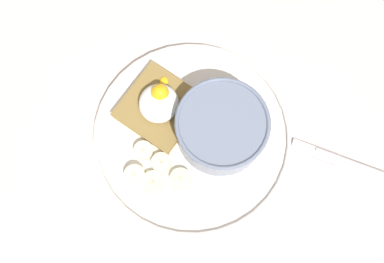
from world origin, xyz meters
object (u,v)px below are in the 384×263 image
toast_slice (160,108)px  banana_slice_front (162,163)px  banana_slice_left (144,151)px  banana_slice_right (153,182)px  banana_slice_back (135,175)px  banana_slice_inner (181,179)px  poached_egg (159,101)px  oatmeal_bowl (221,128)px  knife (341,159)px

toast_slice → banana_slice_front: bearing=-169.7°
banana_slice_left → banana_slice_right: bearing=-154.1°
banana_slice_back → banana_slice_inner: bearing=-86.8°
banana_slice_back → poached_egg: bearing=-10.8°
poached_egg → oatmeal_bowl: bearing=-106.3°
banana_slice_right → banana_slice_inner: size_ratio=0.91×
toast_slice → banana_slice_right: (-10.79, -0.72, -0.25)cm
oatmeal_bowl → banana_slice_inner: (-7.37, 4.70, -2.37)cm
toast_slice → banana_slice_back: size_ratio=3.64×
banana_slice_front → banana_slice_inner: bearing=-122.3°
oatmeal_bowl → banana_slice_inner: oatmeal_bowl is taller
banana_slice_left → banana_slice_back: size_ratio=1.04×
oatmeal_bowl → knife: 18.02cm
oatmeal_bowl → banana_slice_front: bearing=125.7°
poached_egg → banana_slice_inner: poached_egg is taller
banana_slice_back → banana_slice_right: (-0.64, -2.70, -0.07)cm
banana_slice_left → banana_slice_back: bearing=170.0°
toast_slice → poached_egg: (0.24, -0.01, 2.06)cm
banana_slice_left → banana_slice_back: 3.66cm
banana_slice_front → banana_slice_left: (1.38, 2.78, -0.06)cm
banana_slice_right → knife: 26.99cm
oatmeal_bowl → toast_slice: (2.41, 9.09, -2.00)cm
knife → banana_slice_back: bearing=102.7°
banana_slice_left → banana_slice_inner: (-3.24, -5.73, -0.09)cm
poached_egg → knife: 27.24cm
oatmeal_bowl → toast_slice: oatmeal_bowl is taller
oatmeal_bowl → banana_slice_right: 12.06cm
banana_slice_back → banana_slice_inner: (0.36, -6.37, -0.19)cm
banana_slice_inner → poached_egg: bearing=23.6°
banana_slice_front → knife: size_ratio=0.28×
banana_slice_back → knife: size_ratio=0.26×
toast_slice → knife: toast_slice is taller
poached_egg → banana_slice_front: size_ratio=1.79×
banana_slice_back → banana_slice_left: bearing=-10.0°
oatmeal_bowl → banana_slice_right: bearing=135.0°
banana_slice_inner → knife: (6.09, -22.33, -1.14)cm
poached_egg → banana_slice_left: size_ratio=1.91×
toast_slice → banana_slice_right: toast_slice is taller
banana_slice_left → banana_slice_back: (-3.60, 0.64, 0.10)cm
banana_slice_back → banana_slice_inner: 6.38cm
banana_slice_front → banana_slice_back: size_ratio=1.11×
banana_slice_front → banana_slice_back: same height
oatmeal_bowl → knife: oatmeal_bowl is taller
banana_slice_left → knife: bearing=-84.2°
banana_slice_front → toast_slice: bearing=10.3°
toast_slice → poached_egg: poached_egg is taller
banana_slice_front → banana_slice_inner: banana_slice_front is taller
banana_slice_inner → banana_slice_left: bearing=60.5°
toast_slice → banana_slice_left: bearing=168.4°
poached_egg → banana_slice_right: (-11.03, -0.71, -2.32)cm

